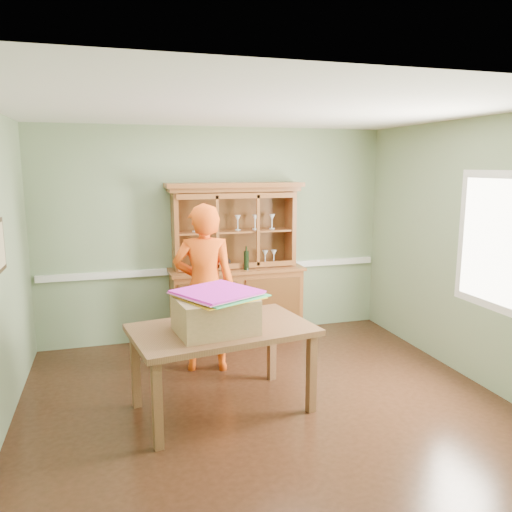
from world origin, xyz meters
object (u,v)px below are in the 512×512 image
object	(u,v)px
china_hutch	(236,285)
person	(205,288)
dining_table	(222,337)
cardboard_box	(215,315)

from	to	relation	value
china_hutch	person	world-z (taller)	china_hutch
china_hutch	dining_table	bearing A→B (deg)	-107.87
dining_table	cardboard_box	world-z (taller)	cardboard_box
person	dining_table	bearing A→B (deg)	100.42
dining_table	cardboard_box	distance (m)	0.28
dining_table	person	world-z (taller)	person
person	cardboard_box	bearing A→B (deg)	96.13
cardboard_box	person	bearing A→B (deg)	84.12
person	china_hutch	bearing A→B (deg)	-111.35
china_hutch	person	bearing A→B (deg)	-123.36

